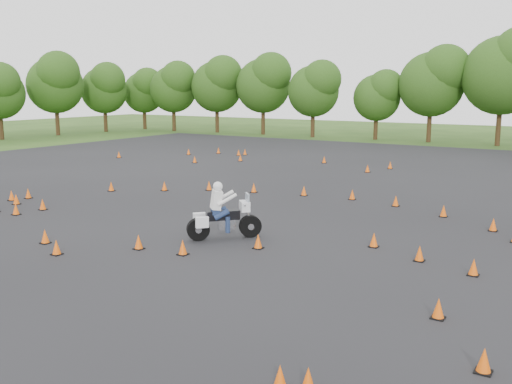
# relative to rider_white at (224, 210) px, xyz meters

# --- Properties ---
(ground) EXTENTS (140.00, 140.00, 0.00)m
(ground) POSITION_rel_rider_white_xyz_m (-0.33, -1.42, -1.00)
(ground) COLOR #2D5119
(ground) RESTS_ON ground
(asphalt_pad) EXTENTS (62.00, 62.00, 0.00)m
(asphalt_pad) POSITION_rel_rider_white_xyz_m (-0.33, 4.58, -1.00)
(asphalt_pad) COLOR black
(asphalt_pad) RESTS_ON ground
(treeline) EXTENTS (86.90, 32.28, 10.76)m
(treeline) POSITION_rel_rider_white_xyz_m (2.37, 33.70, 3.56)
(treeline) COLOR #264714
(treeline) RESTS_ON ground
(traffic_cones) EXTENTS (36.55, 32.80, 0.45)m
(traffic_cones) POSITION_rel_rider_white_xyz_m (-0.57, 4.33, -0.77)
(traffic_cones) COLOR #EE580A
(traffic_cones) RESTS_ON asphalt_pad
(rider_white) EXTENTS (2.35, 2.42, 1.99)m
(rider_white) POSITION_rel_rider_white_xyz_m (0.00, 0.00, 0.00)
(rider_white) COLOR silver
(rider_white) RESTS_ON ground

